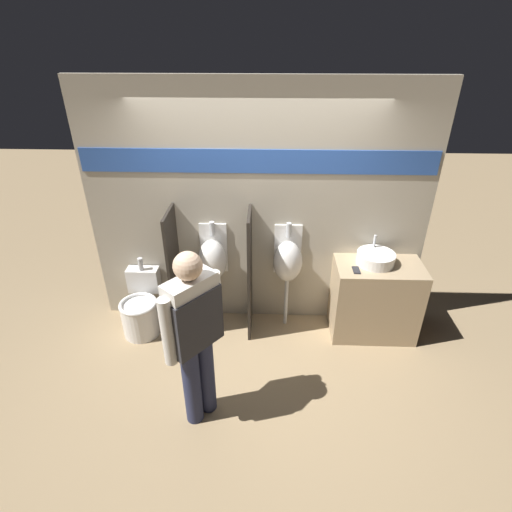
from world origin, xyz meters
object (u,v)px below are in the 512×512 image
Objects in this scene: cell_phone at (356,270)px; person_in_vest at (194,330)px; toilet at (141,310)px; sink_basin at (376,258)px; urinal_far at (288,261)px; urinal_near_counter at (213,260)px.

person_in_vest reaches higher than cell_phone.
cell_phone is at bearing -0.94° from toilet.
cell_phone is at bearing -144.90° from sink_basin.
sink_basin is 0.48× the size of toilet.
urinal_far is at bearing 175.86° from sink_basin.
cell_phone is at bearing -17.98° from urinal_far.
toilet is (-1.65, -0.19, -0.57)m from urinal_far.
person_in_vest is (-0.79, -1.32, 0.13)m from urinal_far.
sink_basin is 0.32× the size of urinal_far.
sink_basin is 1.75m from urinal_near_counter.
urinal_far is at bearing 0.00° from urinal_near_counter.
sink_basin is 2.66m from toilet.
cell_phone is 2.42m from toilet.
cell_phone is 0.08× the size of person_in_vest.
urinal_far is 1.52× the size of toilet.
urinal_near_counter is 1.00× the size of urinal_far.
urinal_near_counter is at bearing 171.55° from cell_phone.
urinal_near_counter is at bearing 41.09° from person_in_vest.
sink_basin is at bearing 2.69° from toilet.
toilet is at bearing 76.90° from person_in_vest.
urinal_near_counter is (-1.75, 0.07, -0.09)m from sink_basin.
toilet is at bearing -177.31° from sink_basin.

